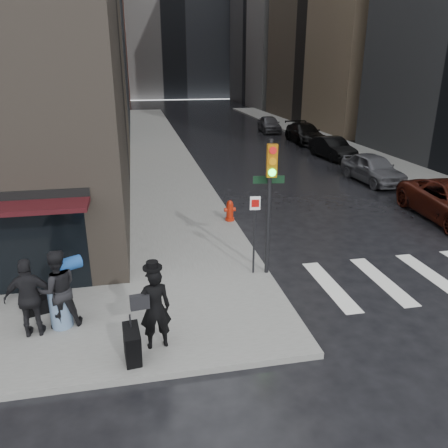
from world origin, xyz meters
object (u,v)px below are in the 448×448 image
at_px(man_overcoat, 150,314).
at_px(parked_car_2, 332,148).
at_px(parked_car_1, 373,168).
at_px(fire_hydrant, 230,212).
at_px(man_greycoat, 30,298).
at_px(traffic_light, 269,191).
at_px(man_jeans, 57,289).
at_px(parked_car_4, 269,124).
at_px(parked_car_3, 305,133).

xyz_separation_m(man_overcoat, parked_car_2, (12.59, 18.71, -0.31)).
bearing_deg(parked_car_1, fire_hydrant, -153.72).
height_order(man_greycoat, fire_hydrant, man_greycoat).
height_order(traffic_light, parked_car_1, traffic_light).
bearing_deg(parked_car_2, fire_hydrant, -134.95).
xyz_separation_m(man_jeans, parked_car_1, (14.04, 11.18, -0.36)).
distance_m(man_overcoat, man_greycoat, 2.75).
height_order(fire_hydrant, parked_car_4, parked_car_4).
distance_m(man_jeans, parked_car_4, 32.98).
height_order(fire_hydrant, parked_car_2, parked_car_2).
relative_size(parked_car_1, parked_car_4, 1.03).
distance_m(man_greycoat, parked_car_4, 33.43).
bearing_deg(man_greycoat, man_jeans, -155.82).
relative_size(man_overcoat, traffic_light, 0.53).
height_order(parked_car_1, parked_car_4, parked_car_1).
distance_m(man_overcoat, parked_car_1, 17.35).
bearing_deg(parked_car_3, parked_car_2, -92.64).
distance_m(man_jeans, fire_hydrant, 8.30).
height_order(man_jeans, parked_car_1, man_jeans).
relative_size(man_greycoat, parked_car_1, 0.42).
bearing_deg(traffic_light, man_jeans, -156.54).
relative_size(man_greycoat, fire_hydrant, 2.29).
xyz_separation_m(man_jeans, fire_hydrant, (5.33, 6.34, -0.59)).
xyz_separation_m(man_overcoat, parked_car_1, (12.03, 12.50, -0.26)).
xyz_separation_m(man_overcoat, parked_car_4, (12.07, 31.14, -0.28)).
xyz_separation_m(man_greycoat, parked_car_2, (15.13, 17.64, -0.38)).
xyz_separation_m(man_jeans, parked_car_4, (14.08, 29.82, -0.38)).
distance_m(man_greycoat, parked_car_2, 23.24).
xyz_separation_m(parked_car_2, parked_car_3, (0.50, 6.21, 0.06)).
xyz_separation_m(man_overcoat, man_greycoat, (-2.53, 1.07, 0.07)).
xyz_separation_m(man_overcoat, traffic_light, (3.38, 2.97, 1.64)).
height_order(man_overcoat, man_jeans, man_overcoat).
relative_size(traffic_light, parked_car_3, 0.75).
xyz_separation_m(traffic_light, parked_car_3, (9.71, 21.96, -1.89)).
relative_size(traffic_light, parked_car_4, 0.91).
bearing_deg(parked_car_2, traffic_light, -125.31).
relative_size(man_overcoat, parked_car_4, 0.48).
bearing_deg(parked_car_4, man_jeans, -109.50).
bearing_deg(man_overcoat, traffic_light, -145.33).
height_order(man_overcoat, parked_car_1, man_overcoat).
distance_m(man_greycoat, traffic_light, 6.40).
bearing_deg(fire_hydrant, parked_car_2, 50.03).
xyz_separation_m(fire_hydrant, parked_car_2, (9.27, 11.06, 0.18)).
relative_size(parked_car_3, parked_car_4, 1.22).
bearing_deg(man_overcoat, man_jeans, -39.89).
xyz_separation_m(parked_car_3, parked_car_4, (-1.02, 6.21, -0.03)).
height_order(traffic_light, parked_car_4, traffic_light).
distance_m(traffic_light, parked_car_2, 18.35).
bearing_deg(parked_car_2, man_greycoat, -135.59).
height_order(man_overcoat, parked_car_2, man_overcoat).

